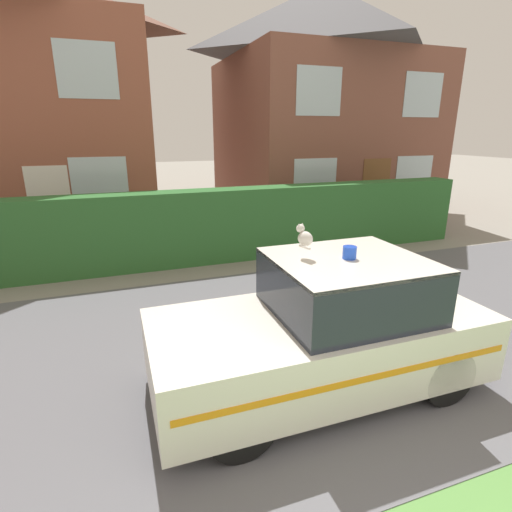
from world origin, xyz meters
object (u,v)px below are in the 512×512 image
at_px(police_car, 326,330).
at_px(house_left, 27,100).
at_px(cat, 304,237).
at_px(house_right, 321,102).

bearing_deg(police_car, house_left, -67.74).
bearing_deg(cat, house_right, -47.05).
distance_m(cat, house_left, 11.16).
xyz_separation_m(house_left, house_right, (9.59, -0.16, 0.14)).
bearing_deg(house_right, house_left, 179.01).
bearing_deg(police_car, cat, -42.41).
relative_size(police_car, cat, 13.34).
height_order(cat, house_right, house_right).
distance_m(police_car, house_left, 11.67).
height_order(police_car, house_right, house_right).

